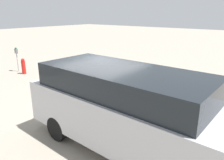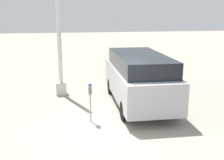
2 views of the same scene
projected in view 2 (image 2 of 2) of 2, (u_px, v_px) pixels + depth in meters
The scene contains 4 objects.
ground_plane at pixel (109, 127), 8.93m from camera, with size 80.00×80.00×0.00m, color gray.
parking_meter_near at pixel (90, 94), 9.09m from camera, with size 0.21×0.13×1.31m.
lamp_post at pixel (60, 48), 11.88m from camera, with size 0.44×0.44×5.86m.
parked_van at pixel (139, 77), 10.84m from camera, with size 5.15×2.04×2.00m.
Camera 2 is at (-8.21, 1.32, 3.59)m, focal length 45.00 mm.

